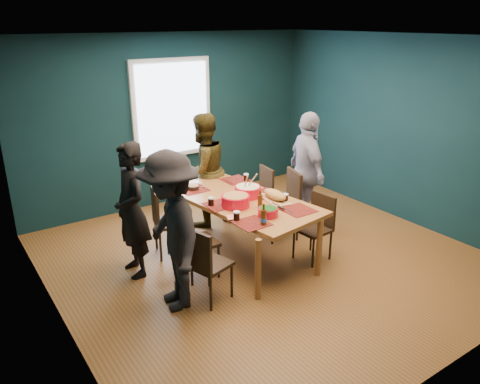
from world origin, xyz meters
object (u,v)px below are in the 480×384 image
object	(u,v)px
chair_left_far	(164,217)
chair_left_mid	(191,237)
cutting_board	(275,196)
dining_table	(243,205)
person_near_left	(171,232)
bowl_salad	(235,200)
chair_right_near	(318,222)
chair_left_near	(204,260)
chair_right_far	(261,190)
person_right	(307,171)
person_far_left	(132,211)
bowl_dumpling	(248,191)
person_back	(203,170)
chair_right_mid	(287,199)
bowl_herbs	(268,212)

from	to	relation	value
chair_left_far	chair_left_mid	distance (m)	0.70
cutting_board	dining_table	bearing A→B (deg)	151.87
person_near_left	bowl_salad	world-z (taller)	person_near_left
chair_left_far	chair_right_near	world-z (taller)	chair_left_far
chair_left_near	bowl_salad	bearing A→B (deg)	18.37
dining_table	chair_left_near	world-z (taller)	chair_left_near
chair_left_far	chair_right_far	xyz separation A→B (m)	(1.69, 0.19, -0.05)
chair_left_near	person_right	distance (m)	2.40
person_far_left	bowl_dumpling	xyz separation A→B (m)	(1.42, -0.30, 0.04)
chair_right_far	cutting_board	world-z (taller)	cutting_board
chair_right_far	person_back	world-z (taller)	person_back
chair_right_mid	person_back	size ratio (longest dim) A/B	0.57
person_back	chair_left_far	bearing A→B (deg)	22.60
chair_left_mid	person_near_left	xyz separation A→B (m)	(-0.43, -0.39, 0.33)
dining_table	chair_left_mid	bearing A→B (deg)	-179.44
person_far_left	person_back	distance (m)	1.62
chair_left_far	bowl_herbs	xyz separation A→B (m)	(0.76, -1.17, 0.30)
chair_right_far	person_right	xyz separation A→B (m)	(0.39, -0.56, 0.37)
chair_left_near	person_near_left	world-z (taller)	person_near_left
person_near_left	chair_left_far	bearing A→B (deg)	169.07
dining_table	chair_right_mid	xyz separation A→B (m)	(0.82, 0.12, -0.14)
chair_right_far	chair_right_mid	size ratio (longest dim) A/B	0.86
chair_left_far	chair_left_mid	xyz separation A→B (m)	(0.01, -0.70, -0.01)
chair_left_near	dining_table	bearing A→B (deg)	18.29
chair_left_mid	chair_right_near	distance (m)	1.62
person_near_left	bowl_herbs	world-z (taller)	person_near_left
chair_right_near	bowl_salad	distance (m)	1.10
chair_left_far	chair_right_far	size ratio (longest dim) A/B	1.11
chair_right_far	person_near_left	xyz separation A→B (m)	(-2.11, -1.28, 0.37)
dining_table	chair_left_mid	size ratio (longest dim) A/B	2.40
dining_table	person_far_left	bearing A→B (deg)	156.89
chair_right_mid	bowl_herbs	xyz separation A→B (m)	(-0.88, -0.71, 0.27)
cutting_board	bowl_salad	bearing A→B (deg)	178.53
chair_left_mid	person_far_left	distance (m)	0.75
chair_left_far	person_back	distance (m)	1.12
chair_left_mid	bowl_salad	distance (m)	0.69
dining_table	bowl_salad	distance (m)	0.29
chair_left_mid	bowl_herbs	size ratio (longest dim) A/B	3.87
dining_table	chair_left_far	world-z (taller)	chair_left_far
dining_table	bowl_dumpling	bearing A→B (deg)	15.69
dining_table	chair_left_far	xyz separation A→B (m)	(-0.82, 0.58, -0.17)
dining_table	person_far_left	distance (m)	1.37
chair_left_far	cutting_board	distance (m)	1.43
person_right	chair_right_near	bearing A→B (deg)	165.33
chair_right_mid	bowl_herbs	bearing A→B (deg)	-124.79
dining_table	cutting_board	bearing A→B (deg)	-47.34
dining_table	bowl_salad	xyz separation A→B (m)	(-0.20, -0.14, 0.15)
bowl_dumpling	bowl_herbs	distance (m)	0.67
chair_right_mid	person_right	size ratio (longest dim) A/B	0.56
chair_right_near	chair_right_mid	bearing A→B (deg)	78.40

